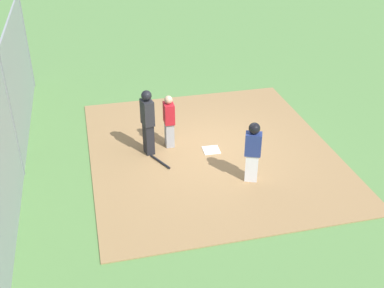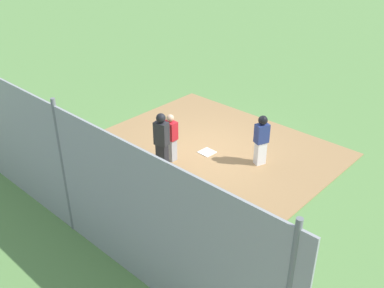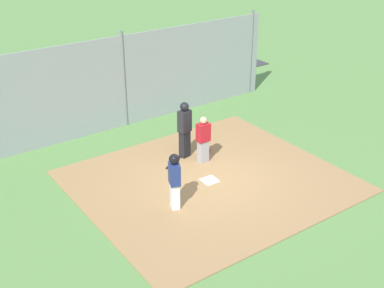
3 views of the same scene
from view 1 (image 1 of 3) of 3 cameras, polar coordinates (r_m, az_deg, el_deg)
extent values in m
plane|color=#5B8947|center=(12.86, 2.31, -0.87)|extent=(140.00, 140.00, 0.00)
cube|color=#9E774C|center=(12.85, 2.31, -0.82)|extent=(7.20, 6.40, 0.03)
cube|color=white|center=(12.84, 2.31, -0.72)|extent=(0.46, 0.46, 0.02)
cube|color=#9E9EA3|center=(12.91, -2.71, 1.20)|extent=(0.30, 0.22, 0.70)
cube|color=#B21923|center=(12.61, -2.78, 3.70)|extent=(0.38, 0.26, 0.56)
sphere|color=tan|center=(12.45, -2.83, 5.29)|extent=(0.22, 0.22, 0.22)
cube|color=black|center=(12.56, -5.20, 0.63)|extent=(0.34, 0.28, 0.85)
cube|color=#232328|center=(12.21, -5.36, 3.76)|extent=(0.43, 0.33, 0.68)
sphere|color=black|center=(12.01, -5.47, 5.77)|extent=(0.27, 0.27, 0.27)
cube|color=silver|center=(11.55, 7.13, -2.76)|extent=(0.32, 0.36, 0.72)
cube|color=navy|center=(11.22, 7.33, -0.01)|extent=(0.38, 0.45, 0.57)
sphere|color=tan|center=(11.03, 7.46, 1.77)|extent=(0.22, 0.22, 0.22)
sphere|color=black|center=(11.02, 7.47, 1.86)|extent=(0.27, 0.27, 0.27)
cylinder|color=black|center=(12.31, -3.81, -2.12)|extent=(0.74, 0.40, 0.06)
ellipsoid|color=#B21923|center=(13.41, -5.04, 0.88)|extent=(0.24, 0.20, 0.12)
cube|color=#93999E|center=(11.85, -20.80, 3.00)|extent=(12.00, 0.05, 3.20)
cylinder|color=slate|center=(17.11, -19.27, 11.69)|extent=(0.10, 0.10, 3.35)
cylinder|color=slate|center=(11.82, -20.86, 3.32)|extent=(0.10, 0.10, 3.35)
camera|label=2|loc=(6.63, -80.42, 8.03)|focal=41.51mm
camera|label=3|loc=(13.38, 68.64, 15.68)|focal=47.82mm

